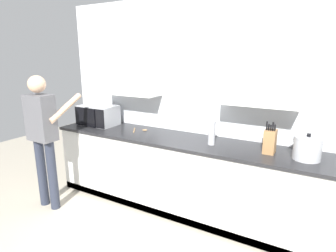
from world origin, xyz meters
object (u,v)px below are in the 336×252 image
object	(u,v)px
microwave_oven	(97,115)
wooden_spoon	(140,130)
knife_block	(270,141)
stock_pot	(307,148)
thermos_flask	(212,133)
person_figure	(43,131)

from	to	relation	value
microwave_oven	wooden_spoon	bearing A→B (deg)	1.45
wooden_spoon	knife_block	bearing A→B (deg)	-1.67
wooden_spoon	stock_pot	xyz separation A→B (m)	(1.98, -0.06, 0.10)
microwave_oven	stock_pot	size ratio (longest dim) A/B	1.49
microwave_oven	stock_pot	xyz separation A→B (m)	(2.70, -0.04, -0.03)
thermos_flask	knife_block	bearing A→B (deg)	2.73
knife_block	person_figure	xyz separation A→B (m)	(-2.46, -0.78, -0.04)
microwave_oven	wooden_spoon	world-z (taller)	microwave_oven
thermos_flask	person_figure	size ratio (longest dim) A/B	0.16
wooden_spoon	thermos_flask	size ratio (longest dim) A/B	0.81
microwave_oven	person_figure	distance (m)	0.82
knife_block	stock_pot	xyz separation A→B (m)	(0.34, -0.01, -0.01)
person_figure	wooden_spoon	bearing A→B (deg)	45.27
stock_pot	microwave_oven	bearing A→B (deg)	179.11
thermos_flask	stock_pot	bearing A→B (deg)	0.97
person_figure	thermos_flask	bearing A→B (deg)	22.19
wooden_spoon	stock_pot	world-z (taller)	stock_pot
microwave_oven	wooden_spoon	distance (m)	0.74
thermos_flask	wooden_spoon	bearing A→B (deg)	175.73
microwave_oven	thermos_flask	world-z (taller)	microwave_oven
microwave_oven	knife_block	bearing A→B (deg)	-0.71
knife_block	thermos_flask	bearing A→B (deg)	-177.27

